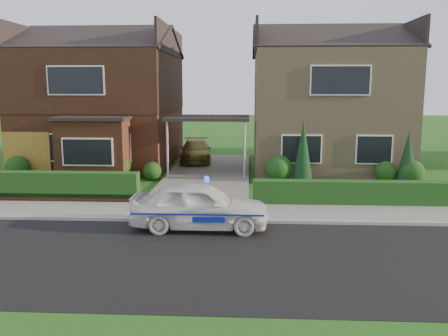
{
  "coord_description": "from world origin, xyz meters",
  "views": [
    {
      "loc": [
        1.9,
        -10.97,
        4.12
      ],
      "look_at": [
        1.13,
        3.5,
        1.63
      ],
      "focal_mm": 38.0,
      "sensor_mm": 36.0,
      "label": 1
    }
  ],
  "objects": [
    {
      "name": "shrub_right_mid",
      "position": [
        7.8,
        9.5,
        0.48
      ],
      "size": [
        0.96,
        0.96,
        0.96
      ],
      "primitive_type": "sphere",
      "color": "black",
      "rests_on": "ground"
    },
    {
      "name": "house_left",
      "position": [
        -5.78,
        13.9,
        3.81
      ],
      "size": [
        7.5,
        9.53,
        7.25
      ],
      "color": "brown",
      "rests_on": "ground"
    },
    {
      "name": "hedge_left",
      "position": [
        -5.8,
        5.45,
        0.0
      ],
      "size": [
        7.5,
        0.55,
        0.9
      ],
      "primitive_type": "cube",
      "color": "black",
      "rests_on": "ground"
    },
    {
      "name": "shrub_right_far",
      "position": [
        8.8,
        9.2,
        0.54
      ],
      "size": [
        1.08,
        1.08,
        1.08
      ],
      "primitive_type": "sphere",
      "color": "black",
      "rests_on": "ground"
    },
    {
      "name": "shrub_left_near",
      "position": [
        -2.4,
        9.6,
        0.42
      ],
      "size": [
        0.84,
        0.84,
        0.84
      ],
      "primitive_type": "sphere",
      "color": "black",
      "rests_on": "ground"
    },
    {
      "name": "police_car",
      "position": [
        0.48,
        2.4,
        0.69
      ],
      "size": [
        3.7,
        4.02,
        1.54
      ],
      "rotation": [
        0.0,
        0.0,
        1.57
      ],
      "color": "silver",
      "rests_on": "ground"
    },
    {
      "name": "shrub_right_near",
      "position": [
        3.2,
        9.4,
        0.6
      ],
      "size": [
        1.2,
        1.2,
        1.2
      ],
      "primitive_type": "sphere",
      "color": "black",
      "rests_on": "ground"
    },
    {
      "name": "conifer_b",
      "position": [
        8.6,
        9.2,
        1.1
      ],
      "size": [
        0.9,
        0.9,
        2.2
      ],
      "primitive_type": "cone",
      "color": "black",
      "rests_on": "ground"
    },
    {
      "name": "driveway",
      "position": [
        0.0,
        11.0,
        0.06
      ],
      "size": [
        3.8,
        12.0,
        0.12
      ],
      "primitive_type": "cube",
      "color": "#666059",
      "rests_on": "ground"
    },
    {
      "name": "potted_plant_a",
      "position": [
        -6.09,
        9.0,
        0.41
      ],
      "size": [
        0.5,
        0.39,
        0.83
      ],
      "primitive_type": "imported",
      "rotation": [
        0.0,
        0.0,
        0.24
      ],
      "color": "gray",
      "rests_on": "ground"
    },
    {
      "name": "shrub_left_far",
      "position": [
        -8.5,
        9.5,
        0.54
      ],
      "size": [
        1.08,
        1.08,
        1.08
      ],
      "primitive_type": "sphere",
      "color": "black",
      "rests_on": "ground"
    },
    {
      "name": "hedge_right",
      "position": [
        5.8,
        5.35,
        0.0
      ],
      "size": [
        7.5,
        0.55,
        0.8
      ],
      "primitive_type": "cube",
      "color": "black",
      "rests_on": "ground"
    },
    {
      "name": "sidewalk",
      "position": [
        0.0,
        4.1,
        0.05
      ],
      "size": [
        60.0,
        2.0,
        0.1
      ],
      "primitive_type": "cube",
      "color": "slate",
      "rests_on": "ground"
    },
    {
      "name": "conifer_a",
      "position": [
        4.2,
        9.2,
        1.3
      ],
      "size": [
        0.9,
        0.9,
        2.6
      ],
      "primitive_type": "cone",
      "color": "black",
      "rests_on": "ground"
    },
    {
      "name": "carport_link",
      "position": [
        0.0,
        10.95,
        2.66
      ],
      "size": [
        3.8,
        3.0,
        2.77
      ],
      "color": "black",
      "rests_on": "ground"
    },
    {
      "name": "ground",
      "position": [
        0.0,
        0.0,
        0.0
      ],
      "size": [
        120.0,
        120.0,
        0.0
      ],
      "primitive_type": "plane",
      "color": "#164B14",
      "rests_on": "ground"
    },
    {
      "name": "shrub_left_mid",
      "position": [
        -4.0,
        9.3,
        0.66
      ],
      "size": [
        1.32,
        1.32,
        1.32
      ],
      "primitive_type": "sphere",
      "color": "black",
      "rests_on": "ground"
    },
    {
      "name": "garage_door",
      "position": [
        -8.25,
        9.96,
        1.05
      ],
      "size": [
        2.2,
        0.1,
        2.1
      ],
      "primitive_type": "cube",
      "color": "brown",
      "rests_on": "ground"
    },
    {
      "name": "house_right",
      "position": [
        5.8,
        13.99,
        3.66
      ],
      "size": [
        7.5,
        8.06,
        7.25
      ],
      "color": "tan",
      "rests_on": "ground"
    },
    {
      "name": "potted_plant_b",
      "position": [
        -2.89,
        6.0,
        0.33
      ],
      "size": [
        0.47,
        0.44,
        0.66
      ],
      "primitive_type": "imported",
      "rotation": [
        0.0,
        0.0,
        0.58
      ],
      "color": "gray",
      "rests_on": "ground"
    },
    {
      "name": "kerb",
      "position": [
        0.0,
        3.05,
        0.06
      ],
      "size": [
        60.0,
        0.16,
        0.12
      ],
      "primitive_type": "cube",
      "color": "#9E9993",
      "rests_on": "ground"
    },
    {
      "name": "potted_plant_c",
      "position": [
        -2.5,
        6.0,
        0.33
      ],
      "size": [
        0.52,
        0.52,
        0.66
      ],
      "primitive_type": "imported",
      "rotation": [
        0.0,
        0.0,
        0.97
      ],
      "color": "gray",
      "rests_on": "ground"
    },
    {
      "name": "dwarf_wall",
      "position": [
        -5.8,
        5.3,
        0.18
      ],
      "size": [
        7.7,
        0.25,
        0.36
      ],
      "primitive_type": "cube",
      "color": "brown",
      "rests_on": "ground"
    },
    {
      "name": "road",
      "position": [
        0.0,
        0.0,
        0.0
      ],
      "size": [
        60.0,
        6.0,
        0.02
      ],
      "primitive_type": "cube",
      "color": "black",
      "rests_on": "ground"
    },
    {
      "name": "driveway_car",
      "position": [
        -1.0,
        14.46,
        0.69
      ],
      "size": [
        1.96,
        4.07,
        1.14
      ],
      "primitive_type": "imported",
      "rotation": [
        0.0,
        0.0,
        0.09
      ],
      "color": "olive",
      "rests_on": "driveway"
    }
  ]
}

